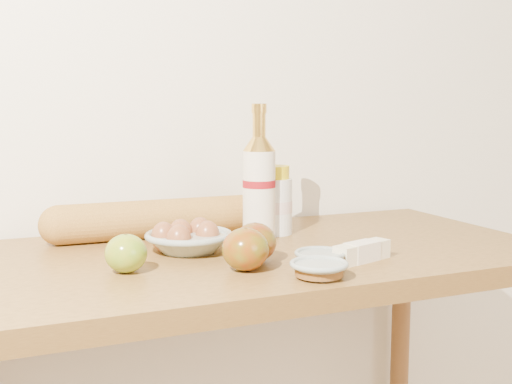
{
  "coord_description": "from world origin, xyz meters",
  "views": [
    {
      "loc": [
        -0.48,
        0.03,
        1.19
      ],
      "look_at": [
        0.0,
        1.15,
        1.02
      ],
      "focal_mm": 45.0,
      "sensor_mm": 36.0,
      "label": 1
    }
  ],
  "objects_px": {
    "table": "(250,310)",
    "baguette": "(158,219)",
    "egg_bowl": "(188,239)",
    "cream_bottle": "(275,202)",
    "bourbon_bottle": "(259,184)"
  },
  "relations": [
    {
      "from": "table",
      "to": "cream_bottle",
      "type": "bearing_deg",
      "value": 48.63
    },
    {
      "from": "bourbon_bottle",
      "to": "baguette",
      "type": "bearing_deg",
      "value": 175.92
    },
    {
      "from": "egg_bowl",
      "to": "cream_bottle",
      "type": "bearing_deg",
      "value": 22.11
    },
    {
      "from": "table",
      "to": "baguette",
      "type": "distance_m",
      "value": 0.29
    },
    {
      "from": "table",
      "to": "cream_bottle",
      "type": "distance_m",
      "value": 0.26
    },
    {
      "from": "cream_bottle",
      "to": "bourbon_bottle",
      "type": "bearing_deg",
      "value": -133.53
    },
    {
      "from": "bourbon_bottle",
      "to": "egg_bowl",
      "type": "xyz_separation_m",
      "value": [
        -0.18,
        -0.06,
        -0.09
      ]
    },
    {
      "from": "bourbon_bottle",
      "to": "baguette",
      "type": "relative_size",
      "value": 0.58
    },
    {
      "from": "cream_bottle",
      "to": "baguette",
      "type": "bearing_deg",
      "value": -179.13
    },
    {
      "from": "bourbon_bottle",
      "to": "table",
      "type": "bearing_deg",
      "value": -100.61
    },
    {
      "from": "table",
      "to": "baguette",
      "type": "bearing_deg",
      "value": 125.53
    },
    {
      "from": "egg_bowl",
      "to": "baguette",
      "type": "height_order",
      "value": "baguette"
    },
    {
      "from": "egg_bowl",
      "to": "baguette",
      "type": "xyz_separation_m",
      "value": [
        -0.02,
        0.16,
        0.02
      ]
    },
    {
      "from": "table",
      "to": "baguette",
      "type": "xyz_separation_m",
      "value": [
        -0.14,
        0.19,
        0.16
      ]
    },
    {
      "from": "table",
      "to": "egg_bowl",
      "type": "height_order",
      "value": "egg_bowl"
    }
  ]
}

